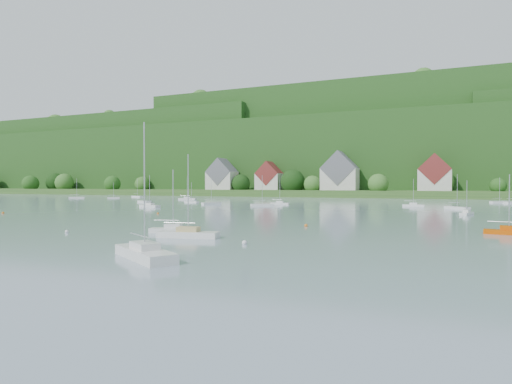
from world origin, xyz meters
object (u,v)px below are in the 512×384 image
near_sailboat_2 (188,233)px  near_sailboat_5 (509,231)px  near_sailboat_3 (173,229)px  near_sailboat_4 (145,252)px

near_sailboat_2 → near_sailboat_5: near_sailboat_2 is taller
near_sailboat_3 → near_sailboat_5: 37.72m
near_sailboat_3 → near_sailboat_2: bearing=-54.5°
near_sailboat_4 → near_sailboat_5: (27.61, 28.40, -0.10)m
near_sailboat_5 → near_sailboat_3: bearing=-150.6°
near_sailboat_4 → near_sailboat_5: bearing=78.0°
near_sailboat_3 → near_sailboat_4: near_sailboat_4 is taller
near_sailboat_2 → near_sailboat_4: near_sailboat_4 is taller
near_sailboat_2 → near_sailboat_3: near_sailboat_2 is taller
near_sailboat_3 → near_sailboat_5: (35.47, 12.82, -0.02)m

